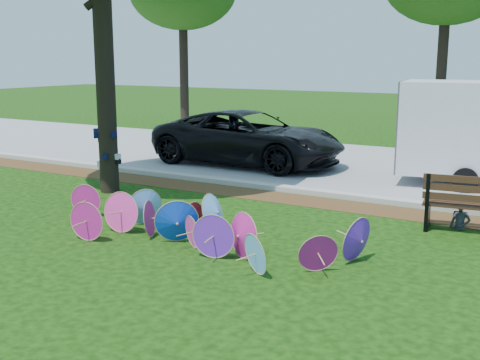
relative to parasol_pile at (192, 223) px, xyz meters
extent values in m
plane|color=black|center=(-0.30, -0.69, -0.35)|extent=(90.00, 90.00, 0.00)
cube|color=#472D16|center=(-0.30, 3.81, -0.35)|extent=(90.00, 1.00, 0.01)
cube|color=#B7B5AD|center=(-0.30, 4.51, -0.29)|extent=(90.00, 0.30, 0.12)
cube|color=gray|center=(-0.30, 8.66, -0.35)|extent=(90.00, 8.00, 0.01)
cylinder|color=black|center=(-3.98, 2.37, 2.50)|extent=(0.44, 0.44, 5.72)
cone|color=#C51E86|center=(-2.87, 0.46, -0.03)|extent=(0.66, 0.27, 0.66)
cone|color=purple|center=(0.73, -0.43, 0.00)|extent=(0.73, 0.27, 0.72)
cone|color=#FF3CAC|center=(-1.50, -0.03, 0.02)|extent=(0.77, 0.27, 0.77)
cone|color=#6AB2FF|center=(-1.41, 0.50, 0.00)|extent=(0.55, 0.73, 0.72)
cone|color=#C51E86|center=(-1.67, -0.74, 0.00)|extent=(0.71, 0.18, 0.70)
cone|color=#6AB2FF|center=(0.02, 0.73, 0.02)|extent=(0.41, 0.79, 0.75)
cone|color=#C51E86|center=(1.14, -0.29, 0.03)|extent=(0.75, 0.49, 0.77)
cone|color=purple|center=(2.81, 0.49, 0.02)|extent=(0.40, 0.77, 0.75)
cone|color=#C51E86|center=(-0.92, -0.06, -0.02)|extent=(0.40, 0.68, 0.67)
cone|color=#6AB2FF|center=(1.70, -0.76, -0.03)|extent=(0.64, 0.51, 0.65)
cone|color=blue|center=(-0.21, -0.13, 0.03)|extent=(0.75, 0.69, 0.78)
cone|color=red|center=(-0.27, 0.41, -0.04)|extent=(0.16, 0.63, 0.62)
cone|color=#C51E86|center=(2.42, -0.24, -0.04)|extent=(0.63, 0.58, 0.63)
cone|color=#FF3CAC|center=(0.19, -0.19, -0.07)|extent=(0.55, 0.42, 0.57)
imported|color=black|center=(-2.92, 7.23, 0.44)|extent=(5.77, 2.76, 1.59)
cube|color=silver|center=(3.22, 7.47, 1.08)|extent=(3.48, 2.47, 2.86)
imported|color=#323844|center=(3.84, 3.23, 0.16)|extent=(0.38, 0.25, 1.03)
cylinder|color=black|center=(-8.95, 12.55, 2.15)|extent=(0.36, 0.36, 5.00)
cylinder|color=black|center=(1.11, 13.92, 2.15)|extent=(0.36, 0.36, 5.00)
camera|label=1|loc=(5.67, -8.18, 2.80)|focal=45.00mm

